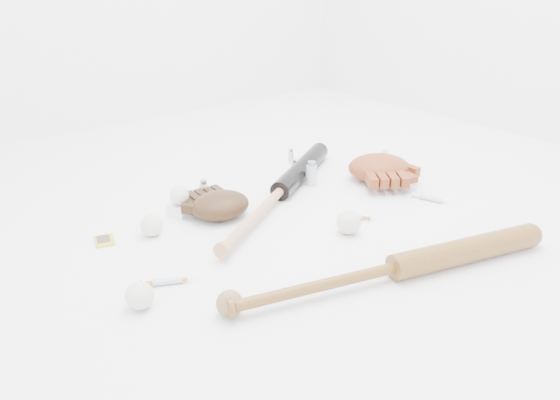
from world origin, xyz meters
TOP-DOWN VIEW (x-y plane):
  - bat_dark at (0.05, 0.16)m, footprint 0.92×0.58m
  - bat_wood at (-0.04, -0.45)m, footprint 1.00×0.35m
  - glove_dark at (-0.19, 0.19)m, footprint 0.26×0.26m
  - glove_tan at (0.48, 0.08)m, footprint 0.41×0.41m
  - trading_card at (-0.57, 0.26)m, footprint 0.08×0.09m
  - pedestal at (-0.29, 0.29)m, footprint 0.09×0.09m
  - baseball_on_pedestal at (-0.29, 0.29)m, footprint 0.07×0.07m
  - baseball_left at (-0.64, -0.14)m, footprint 0.07×0.07m
  - baseball_upper at (-0.44, 0.21)m, footprint 0.07×0.07m
  - baseball_mid at (0.05, -0.18)m, footprint 0.08×0.08m
  - baseball_aged at (-0.49, -0.30)m, footprint 0.07×0.07m
  - syringe_0 at (-0.54, -0.08)m, footprint 0.16×0.10m
  - syringe_1 at (0.14, -0.11)m, footprint 0.11×0.12m
  - syringe_2 at (0.26, 0.30)m, footprint 0.11×0.13m
  - syringe_3 at (0.47, -0.19)m, footprint 0.08×0.17m
  - syringe_4 at (0.70, 0.25)m, footprint 0.14×0.08m
  - vial_0 at (0.34, 0.45)m, footprint 0.02×0.02m
  - vial_1 at (0.27, 0.34)m, footprint 0.02×0.02m
  - vial_2 at (-0.17, 0.33)m, footprint 0.03×0.03m
  - vial_3 at (0.24, 0.20)m, footprint 0.04×0.04m

SIDE VIEW (x-z plane):
  - trading_card at x=-0.57m, z-range 0.00..0.00m
  - syringe_1 at x=0.14m, z-range 0.00..0.02m
  - syringe_4 at x=0.70m, z-range 0.00..0.02m
  - syringe_2 at x=0.26m, z-range 0.00..0.02m
  - syringe_3 at x=0.47m, z-range 0.00..0.02m
  - syringe_0 at x=-0.54m, z-range 0.00..0.02m
  - pedestal at x=-0.29m, z-range 0.00..0.04m
  - vial_1 at x=0.27m, z-range 0.00..0.06m
  - vial_0 at x=0.34m, z-range 0.00..0.06m
  - baseball_aged at x=-0.49m, z-range 0.00..0.07m
  - baseball_upper at x=-0.44m, z-range 0.00..0.07m
  - baseball_left at x=-0.64m, z-range 0.00..0.07m
  - bat_wood at x=-0.04m, z-range 0.00..0.07m
  - bat_dark at x=0.05m, z-range 0.00..0.07m
  - baseball_mid at x=0.05m, z-range 0.00..0.08m
  - vial_2 at x=-0.17m, z-range 0.00..0.08m
  - glove_dark at x=-0.19m, z-range 0.00..0.09m
  - vial_3 at x=0.24m, z-range 0.00..0.10m
  - glove_tan at x=0.48m, z-range 0.00..0.11m
  - baseball_on_pedestal at x=-0.29m, z-range 0.04..0.10m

